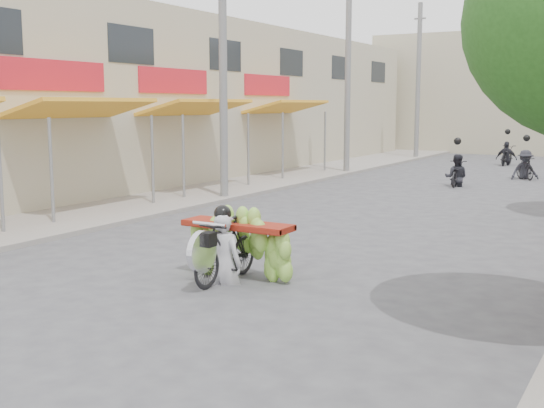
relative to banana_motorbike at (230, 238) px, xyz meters
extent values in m
plane|color=#4E4E53|center=(0.01, -4.19, -0.71)|extent=(120.00, 120.00, 0.00)
cube|color=gray|center=(-6.99, 10.81, -0.65)|extent=(4.00, 60.00, 0.12)
cube|color=#B6AC8F|center=(-11.99, 9.81, 2.29)|extent=(8.00, 40.00, 6.00)
cylinder|color=slate|center=(-6.29, 0.61, 0.57)|extent=(0.08, 0.08, 2.55)
cube|color=gold|center=(-7.11, 3.81, 2.04)|extent=(1.77, 4.00, 0.53)
cylinder|color=slate|center=(-6.29, 2.01, 0.57)|extent=(0.08, 0.08, 2.55)
cylinder|color=slate|center=(-6.29, 5.61, 0.57)|extent=(0.08, 0.08, 2.55)
cube|color=red|center=(-7.99, 3.81, 2.89)|extent=(0.10, 3.50, 0.80)
cube|color=gold|center=(-7.11, 8.81, 2.04)|extent=(1.77, 4.00, 0.53)
cylinder|color=slate|center=(-6.29, 7.01, 0.57)|extent=(0.08, 0.08, 2.55)
cylinder|color=slate|center=(-6.29, 10.61, 0.57)|extent=(0.08, 0.08, 2.55)
cube|color=red|center=(-7.99, 8.81, 2.89)|extent=(0.10, 3.50, 0.80)
cube|color=gold|center=(-7.11, 14.81, 2.04)|extent=(1.77, 4.00, 0.53)
cylinder|color=slate|center=(-6.29, 13.01, 0.57)|extent=(0.08, 0.08, 2.55)
cylinder|color=slate|center=(-6.29, 16.61, 0.57)|extent=(0.08, 0.08, 2.55)
cube|color=red|center=(-7.99, 14.81, 2.89)|extent=(0.10, 3.50, 0.80)
cube|color=#1E2328|center=(-8.01, 6.81, 3.89)|extent=(0.08, 2.00, 1.10)
cube|color=#1E2328|center=(-8.01, 11.81, 3.89)|extent=(0.08, 2.00, 1.10)
cube|color=#1E2328|center=(-8.01, 16.81, 3.89)|extent=(0.08, 2.00, 1.10)
cube|color=#1E2328|center=(-8.01, 21.81, 3.89)|extent=(0.08, 2.00, 1.10)
cube|color=#1E2328|center=(-8.01, 26.81, 3.89)|extent=(0.08, 2.00, 1.10)
cylinder|color=slate|center=(-5.39, 7.81, 3.29)|extent=(0.24, 0.24, 8.00)
cylinder|color=slate|center=(-5.39, 16.81, 3.29)|extent=(0.24, 0.24, 8.00)
cylinder|color=slate|center=(-5.39, 25.81, 3.29)|extent=(0.24, 0.24, 8.00)
cube|color=slate|center=(-5.39, 25.81, 6.49)|extent=(0.60, 0.08, 0.08)
imported|color=black|center=(0.00, -0.12, -0.18)|extent=(0.52, 1.79, 1.05)
cylinder|color=silver|center=(0.00, -0.77, -0.09)|extent=(0.10, 0.66, 0.66)
cube|color=black|center=(0.00, -0.67, 0.09)|extent=(0.28, 0.22, 0.22)
cylinder|color=silver|center=(0.00, -0.57, 0.31)|extent=(0.60, 0.05, 0.05)
cube|color=maroon|center=(0.00, 0.23, 0.17)|extent=(1.90, 0.55, 0.10)
imported|color=silver|center=(0.00, -0.17, 0.45)|extent=(0.62, 0.46, 1.72)
sphere|color=black|center=(0.00, -0.20, 1.28)|extent=(0.28, 0.28, 0.28)
imported|color=black|center=(-0.29, 14.76, -0.27)|extent=(0.76, 1.59, 0.86)
imported|color=#25252C|center=(-0.29, 14.76, 0.42)|extent=(0.84, 0.58, 1.65)
sphere|color=black|center=(-0.29, 14.76, 0.87)|extent=(0.26, 0.26, 0.26)
imported|color=black|center=(1.39, 18.27, -0.26)|extent=(1.20, 1.48, 0.88)
imported|color=#25252C|center=(1.39, 18.27, 0.42)|extent=(1.18, 1.05, 1.65)
sphere|color=black|center=(1.39, 18.27, 0.87)|extent=(0.26, 0.26, 0.26)
imported|color=black|center=(-0.47, 24.18, -0.25)|extent=(0.68, 1.65, 0.92)
imported|color=#25252C|center=(-0.47, 24.18, 0.42)|extent=(0.99, 0.59, 1.65)
sphere|color=black|center=(-0.47, 24.18, 0.87)|extent=(0.26, 0.26, 0.26)
camera|label=1|loc=(6.02, -9.03, 2.14)|focal=45.00mm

